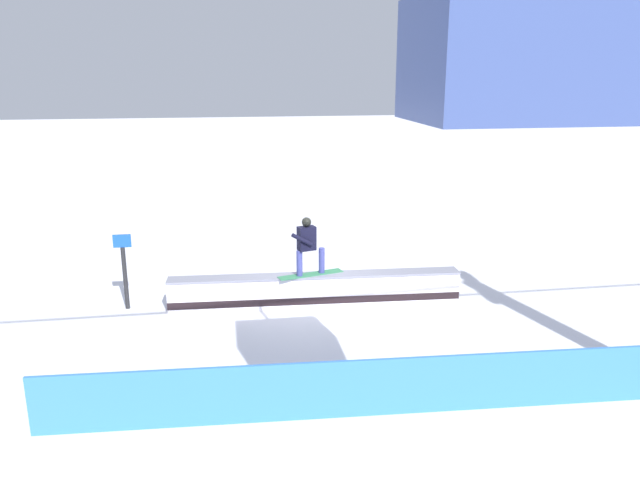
# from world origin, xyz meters

# --- Properties ---
(ground_plane) EXTENTS (120.00, 120.00, 0.00)m
(ground_plane) POSITION_xyz_m (0.00, 0.00, 0.00)
(ground_plane) COLOR white
(grind_box) EXTENTS (6.90, 0.84, 0.76)m
(grind_box) POSITION_xyz_m (0.00, 0.00, 0.35)
(grind_box) COLOR white
(grind_box) RESTS_ON ground_plane
(snowboarder) EXTENTS (1.60, 0.69, 1.39)m
(snowboarder) POSITION_xyz_m (0.19, 0.01, 1.51)
(snowboarder) COLOR #358154
(snowboarder) RESTS_ON grind_box
(safety_fence) EXTENTS (10.30, 0.59, 0.99)m
(safety_fence) POSITION_xyz_m (0.00, 4.93, 0.49)
(safety_fence) COLOR #3A7EE9
(safety_fence) RESTS_ON ground_plane
(trail_marker) EXTENTS (0.40, 0.10, 1.79)m
(trail_marker) POSITION_xyz_m (4.40, -0.49, 0.97)
(trail_marker) COLOR #262628
(trail_marker) RESTS_ON ground_plane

